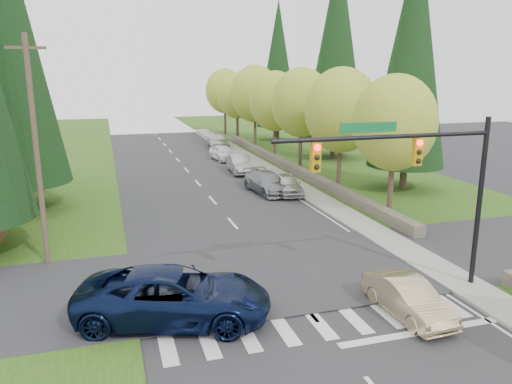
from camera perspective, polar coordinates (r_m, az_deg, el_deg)
name	(u,v)px	position (r m, az deg, el deg)	size (l,w,h in m)	color
ground	(367,379)	(15.36, 12.58, -20.14)	(120.00, 120.00, 0.00)	#28282B
grass_east	(390,190)	(37.62, 15.11, 0.21)	(14.00, 110.00, 0.06)	#265015
cross_street	(275,273)	(21.81, 2.20, -9.19)	(120.00, 8.00, 0.10)	#28282B
sidewalk_east	(302,189)	(36.62, 5.31, 0.32)	(1.80, 80.00, 0.13)	gray
curb_east	(291,190)	(36.32, 4.07, 0.24)	(0.20, 80.00, 0.13)	gray
stone_wall_north	(286,165)	(44.46, 3.49, 3.10)	(0.70, 40.00, 0.70)	#4C4438
traffic_signal	(420,168)	(19.29, 18.21, 2.58)	(8.70, 0.37, 6.80)	black
utility_pole	(36,151)	(23.41, -23.81, 4.34)	(1.60, 0.24, 10.00)	#473828
decid_tree_0	(395,123)	(29.70, 15.57, 7.62)	(4.80, 4.80, 8.37)	#38281C
decid_tree_1	(341,110)	(35.82, 9.73, 9.18)	(5.20, 5.20, 8.80)	#38281C
decid_tree_2	(301,103)	(42.11, 5.21, 10.13)	(5.00, 5.00, 8.82)	#38281C
decid_tree_3	(275,101)	(48.71, 2.19, 10.33)	(5.00, 5.00, 8.55)	#38281C
decid_tree_4	(255,94)	(55.38, -0.10, 11.15)	(5.40, 5.40, 9.18)	#38281C
decid_tree_5	(237,96)	(62.08, -2.17, 10.92)	(4.80, 4.80, 8.30)	#38281C
decid_tree_6	(225,91)	(68.88, -3.60, 11.44)	(5.20, 5.20, 8.86)	#38281C
conifer_e_a	(412,51)	(37.24, 17.42, 15.09)	(5.44, 5.44, 17.80)	#38281C
conifer_e_b	(337,46)	(49.96, 9.20, 16.14)	(6.12, 6.12, 19.80)	#38281C
conifer_e_c	(278,64)	(62.49, 2.53, 14.38)	(5.10, 5.10, 16.80)	#38281C
sedan_champagne	(408,298)	(18.80, 16.98, -11.50)	(1.40, 4.02, 1.32)	tan
suv_navy	(174,296)	(17.78, -9.32, -11.62)	(3.07, 6.66, 1.85)	#0A1433
parked_car_a	(287,184)	(35.20, 3.62, 0.89)	(1.68, 4.17, 1.42)	silver
parked_car_b	(267,183)	(35.56, 1.29, 1.09)	(2.07, 5.09, 1.48)	gray
parked_car_c	(240,164)	(42.66, -1.86, 3.23)	(1.61, 4.61, 1.52)	#A5A4A9
parked_car_d	(223,153)	(48.83, -3.82, 4.50)	(1.74, 4.32, 1.47)	white
parked_car_e	(218,141)	(57.21, -4.35, 5.89)	(2.21, 5.44, 1.58)	#BCBCC1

